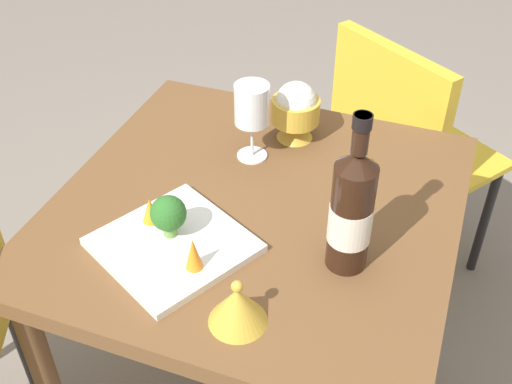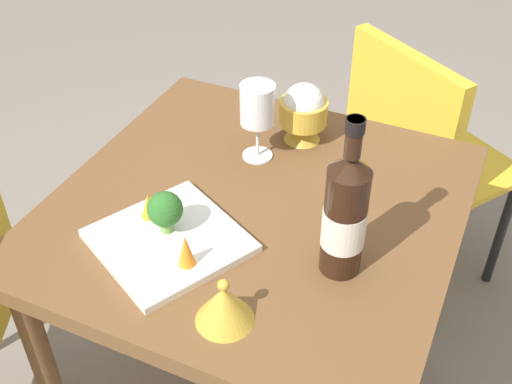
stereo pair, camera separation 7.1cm
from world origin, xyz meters
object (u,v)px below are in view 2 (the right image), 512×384
object	(u,v)px
carrot_garnish_right	(186,250)
broccoli_floret	(165,210)
rice_bowl_lid	(224,304)
rice_bowl	(304,112)
serving_plate	(169,241)
chair_near_window	(415,150)
wine_glass	(258,106)
carrot_garnish_left	(149,205)
wine_bottle	(345,215)

from	to	relation	value
carrot_garnish_right	broccoli_floret	bearing A→B (deg)	141.25
rice_bowl_lid	rice_bowl	bearing A→B (deg)	97.81
serving_plate	broccoli_floret	distance (m)	0.06
rice_bowl	broccoli_floret	bearing A→B (deg)	-105.41
chair_near_window	wine_glass	distance (m)	0.65
wine_glass	rice_bowl	world-z (taller)	wine_glass
rice_bowl	rice_bowl_lid	bearing A→B (deg)	-82.19
rice_bowl	carrot_garnish_right	size ratio (longest dim) A/B	2.15
serving_plate	rice_bowl_lid	bearing A→B (deg)	-33.97
serving_plate	carrot_garnish_left	world-z (taller)	carrot_garnish_left
wine_glass	rice_bowl	size ratio (longest dim) A/B	1.26
serving_plate	carrot_garnish_right	distance (m)	0.09
wine_bottle	carrot_garnish_left	xyz separation A→B (m)	(-0.38, -0.04, -0.08)
carrot_garnish_left	wine_glass	bearing A→B (deg)	71.22
broccoli_floret	carrot_garnish_right	bearing A→B (deg)	-38.75
wine_glass	carrot_garnish_left	distance (m)	0.32
chair_near_window	carrot_garnish_left	bearing A→B (deg)	-81.44
serving_plate	wine_bottle	bearing A→B (deg)	13.83
chair_near_window	broccoli_floret	world-z (taller)	chair_near_window
wine_glass	carrot_garnish_right	xyz separation A→B (m)	(0.03, -0.37, -0.08)
wine_bottle	wine_glass	distance (m)	0.38
serving_plate	carrot_garnish_left	bearing A→B (deg)	148.39
broccoli_floret	carrot_garnish_left	distance (m)	0.06
broccoli_floret	carrot_garnish_left	bearing A→B (deg)	156.89
wine_glass	carrot_garnish_left	size ratio (longest dim) A/B	3.34
chair_near_window	serving_plate	xyz separation A→B (m)	(-0.31, -0.82, 0.22)
carrot_garnish_left	broccoli_floret	bearing A→B (deg)	-23.11
rice_bowl_lid	carrot_garnish_left	distance (m)	0.29
wine_bottle	carrot_garnish_right	size ratio (longest dim) A/B	4.77
wine_glass	carrot_garnish_left	world-z (taller)	wine_glass
wine_bottle	rice_bowl	xyz separation A→B (m)	(-0.21, 0.36, -0.05)
broccoli_floret	rice_bowl	bearing A→B (deg)	74.59
chair_near_window	wine_bottle	world-z (taller)	wine_bottle
serving_plate	carrot_garnish_left	distance (m)	0.08
wine_glass	rice_bowl	distance (m)	0.14
wine_glass	rice_bowl_lid	xyz separation A→B (m)	(0.14, -0.45, -0.09)
chair_near_window	wine_bottle	distance (m)	0.81
rice_bowl	rice_bowl_lid	size ratio (longest dim) A/B	1.42
rice_bowl	rice_bowl_lid	world-z (taller)	rice_bowl
rice_bowl_lid	carrot_garnish_left	world-z (taller)	rice_bowl_lid
wine_glass	broccoli_floret	world-z (taller)	wine_glass
wine_bottle	broccoli_floret	xyz separation A→B (m)	(-0.32, -0.06, -0.06)
serving_plate	wine_glass	bearing A→B (deg)	84.19
rice_bowl_lid	wine_glass	bearing A→B (deg)	107.78
carrot_garnish_left	rice_bowl_lid	bearing A→B (deg)	-33.35
broccoli_floret	chair_near_window	bearing A→B (deg)	68.01
chair_near_window	rice_bowl_lid	size ratio (longest dim) A/B	8.50
carrot_garnish_left	rice_bowl	bearing A→B (deg)	67.17
wine_bottle	broccoli_floret	distance (m)	0.33
chair_near_window	carrot_garnish_right	size ratio (longest dim) A/B	12.87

